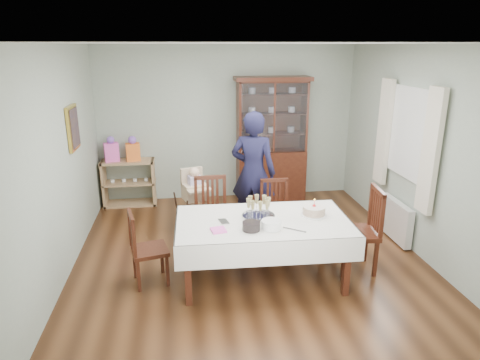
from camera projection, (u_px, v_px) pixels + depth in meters
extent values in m
plane|color=#593319|center=(249.00, 259.00, 5.62)|extent=(5.00, 5.00, 0.00)
plane|color=#9EAA99|center=(227.00, 124.00, 7.57)|extent=(4.50, 0.00, 4.50)
plane|color=#9EAA99|center=(57.00, 166.00, 4.91)|extent=(0.00, 5.00, 5.00)
plane|color=#9EAA99|center=(422.00, 153.00, 5.51)|extent=(0.00, 5.00, 5.00)
plane|color=white|center=(251.00, 43.00, 4.80)|extent=(5.00, 5.00, 0.00)
cube|color=#472111|center=(263.00, 223.00, 4.93)|extent=(1.93, 1.11, 0.06)
cube|color=silver|center=(263.00, 220.00, 4.92)|extent=(2.04, 1.21, 0.01)
cube|color=#472111|center=(271.00, 174.00, 7.72)|extent=(1.20, 0.45, 0.90)
cube|color=white|center=(274.00, 118.00, 7.22)|extent=(1.12, 0.01, 1.16)
cube|color=#472111|center=(273.00, 79.00, 7.21)|extent=(1.30, 0.48, 0.07)
cube|color=tan|center=(131.00, 203.00, 7.53)|extent=(0.90, 0.38, 0.04)
cube|color=tan|center=(129.00, 183.00, 7.42)|extent=(0.90, 0.38, 0.03)
cube|color=tan|center=(128.00, 162.00, 7.30)|extent=(0.90, 0.38, 0.04)
cube|color=tan|center=(104.00, 184.00, 7.36)|extent=(0.04, 0.38, 0.80)
cube|color=tan|center=(154.00, 182.00, 7.47)|extent=(0.04, 0.38, 0.80)
cube|color=gold|center=(73.00, 128.00, 5.58)|extent=(0.04, 0.48, 0.58)
cube|color=white|center=(410.00, 133.00, 5.73)|extent=(0.04, 1.02, 1.22)
cube|color=silver|center=(431.00, 152.00, 5.16)|extent=(0.07, 0.30, 1.55)
cube|color=silver|center=(384.00, 132.00, 6.34)|extent=(0.07, 0.30, 1.55)
cube|color=white|center=(395.00, 220.00, 6.10)|extent=(0.10, 0.80, 0.55)
cube|color=#472111|center=(212.00, 219.00, 5.70)|extent=(0.46, 0.46, 0.05)
cube|color=#472111|center=(210.00, 195.00, 5.81)|extent=(0.43, 0.05, 0.53)
cube|color=#472111|center=(276.00, 217.00, 5.90)|extent=(0.41, 0.41, 0.05)
cube|color=#472111|center=(274.00, 195.00, 6.00)|extent=(0.39, 0.04, 0.48)
cube|color=#472111|center=(150.00, 250.00, 4.96)|extent=(0.48, 0.48, 0.05)
cube|color=#472111|center=(132.00, 233.00, 4.82)|extent=(0.12, 0.38, 0.47)
cube|color=#472111|center=(357.00, 233.00, 5.23)|extent=(0.52, 0.52, 0.05)
cube|color=#472111|center=(376.00, 211.00, 5.15)|extent=(0.09, 0.45, 0.56)
imported|color=black|center=(253.00, 173.00, 6.23)|extent=(0.77, 0.65, 1.81)
cube|color=tan|center=(195.00, 192.00, 6.24)|extent=(0.40, 0.38, 0.23)
cube|color=tan|center=(195.00, 179.00, 6.18)|extent=(0.33, 0.16, 0.27)
cube|color=tan|center=(195.00, 187.00, 6.22)|extent=(0.38, 0.25, 0.03)
cube|color=#B8AACE|center=(195.00, 181.00, 6.19)|extent=(0.21, 0.18, 0.17)
sphere|color=beige|center=(194.00, 172.00, 6.15)|extent=(0.15, 0.15, 0.15)
cylinder|color=silver|center=(258.00, 216.00, 5.01)|extent=(0.39, 0.39, 0.01)
torus|color=silver|center=(258.00, 215.00, 5.00)|extent=(0.39, 0.39, 0.02)
cylinder|color=white|center=(314.00, 215.00, 5.05)|extent=(0.30, 0.30, 0.02)
cylinder|color=brown|center=(314.00, 210.00, 5.03)|extent=(0.26, 0.26, 0.09)
cylinder|color=silver|center=(314.00, 207.00, 5.02)|extent=(0.26, 0.26, 0.01)
cylinder|color=#F24C4C|center=(314.00, 203.00, 5.00)|extent=(0.01, 0.01, 0.07)
sphere|color=yellow|center=(315.00, 200.00, 4.99)|extent=(0.02, 0.02, 0.02)
cylinder|color=black|center=(251.00, 226.00, 4.63)|extent=(0.26, 0.26, 0.09)
cylinder|color=white|center=(271.00, 225.00, 4.67)|extent=(0.27, 0.27, 0.10)
cube|color=#FE5DC6|center=(218.00, 230.00, 4.62)|extent=(0.18, 0.18, 0.02)
cube|color=silver|center=(295.00, 230.00, 4.64)|extent=(0.23, 0.18, 0.01)
cube|color=#FE5DC6|center=(112.00, 152.00, 7.20)|extent=(0.26, 0.20, 0.31)
sphere|color=#E533B2|center=(110.00, 140.00, 7.14)|extent=(0.13, 0.13, 0.13)
cube|color=orange|center=(133.00, 152.00, 7.25)|extent=(0.25, 0.19, 0.30)
sphere|color=#E533B2|center=(132.00, 140.00, 7.19)|extent=(0.14, 0.14, 0.14)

